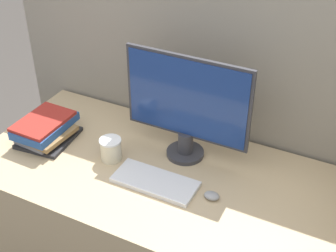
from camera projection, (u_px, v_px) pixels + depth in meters
cubicle_panel_rear at (199, 123)px, 2.41m from camera, size 2.09×0.04×1.49m
desk at (160, 231)px, 2.30m from camera, size 1.69×0.81×0.75m
monitor at (187, 107)px, 2.05m from camera, size 0.59×0.18×0.50m
keyboard at (155, 182)px, 2.02m from camera, size 0.37×0.16×0.02m
mouse at (212, 196)px, 1.94m from camera, size 0.07×0.05×0.03m
coffee_cup at (111, 149)px, 2.14m from camera, size 0.10×0.10×0.11m
book_stack at (46, 130)px, 2.26m from camera, size 0.26×0.30×0.11m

